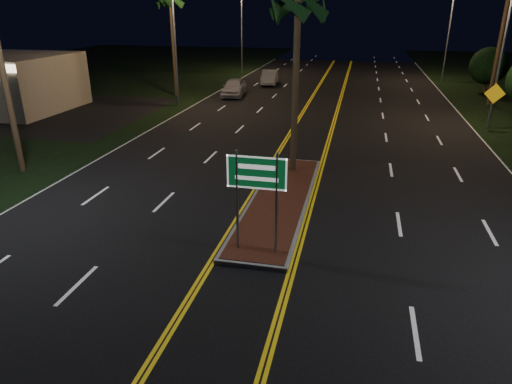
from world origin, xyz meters
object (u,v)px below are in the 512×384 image
(median_island, at_px, (280,200))
(streetlight_right_far, at_px, (446,24))
(palm_left_far, at_px, (170,0))
(car_near, at_px, (234,86))
(warning_sign, at_px, (494,100))
(car_far, at_px, (270,76))
(shrub_far, at_px, (489,66))
(streetlight_right_mid, at_px, (499,35))
(palm_median, at_px, (298,5))
(streetlight_left_far, at_px, (245,22))
(streetlight_left_mid, at_px, (179,30))
(highway_sign, at_px, (257,182))

(median_island, distance_m, streetlight_right_far, 37.00)
(palm_left_far, bearing_deg, car_near, 13.25)
(streetlight_right_far, height_order, warning_sign, streetlight_right_far)
(palm_left_far, xyz_separation_m, car_far, (6.61, 8.34, -6.95))
(shrub_far, height_order, car_near, shrub_far)
(streetlight_right_mid, xyz_separation_m, palm_median, (-10.61, -11.50, 1.62))
(median_island, xyz_separation_m, shrub_far, (13.80, 29.00, 2.25))
(streetlight_right_far, xyz_separation_m, palm_left_far, (-23.41, -14.00, 2.09))
(streetlight_right_mid, bearing_deg, streetlight_left_far, 133.97)
(streetlight_left_far, distance_m, shrub_far, 25.90)
(median_island, distance_m, streetlight_left_far, 38.89)
(streetlight_left_far, xyz_separation_m, warning_sign, (21.41, -22.91, -3.73))
(streetlight_left_mid, xyz_separation_m, car_far, (4.43, 12.34, -4.86))
(palm_median, xyz_separation_m, palm_left_far, (-12.80, 17.50, 0.47))
(streetlight_right_far, relative_size, palm_median, 1.08)
(palm_left_far, bearing_deg, streetlight_right_far, 30.88)
(median_island, xyz_separation_m, streetlight_left_mid, (-10.61, 17.00, 5.57))
(palm_left_far, bearing_deg, highway_sign, -63.08)
(car_far, bearing_deg, shrub_far, -6.77)
(streetlight_right_far, bearing_deg, car_far, -161.39)
(shrub_far, relative_size, car_far, 0.83)
(shrub_far, height_order, car_far, shrub_far)
(median_island, xyz_separation_m, car_near, (-7.91, 22.15, 0.80))
(streetlight_right_mid, height_order, shrub_far, streetlight_right_mid)
(palm_left_far, bearing_deg, streetlight_left_mid, -61.33)
(highway_sign, distance_m, streetlight_left_far, 42.67)
(streetlight_left_mid, relative_size, streetlight_left_far, 1.00)
(palm_left_far, bearing_deg, car_far, 51.60)
(streetlight_left_far, xyz_separation_m, streetlight_right_mid, (21.23, -22.00, 0.00))
(streetlight_right_mid, distance_m, car_near, 20.42)
(median_island, xyz_separation_m, streetlight_right_far, (10.61, 35.00, 5.57))
(highway_sign, relative_size, streetlight_right_far, 0.36)
(streetlight_left_far, bearing_deg, highway_sign, -75.56)
(palm_median, height_order, car_near, palm_median)
(streetlight_right_far, distance_m, shrub_far, 7.56)
(palm_median, bearing_deg, streetlight_left_mid, 128.17)
(car_near, bearing_deg, shrub_far, 12.44)
(streetlight_right_mid, height_order, car_far, streetlight_right_mid)
(highway_sign, xyz_separation_m, shrub_far, (13.80, 33.20, -0.07))
(streetlight_left_mid, distance_m, streetlight_right_mid, 21.32)
(warning_sign, bearing_deg, car_near, 156.86)
(streetlight_left_mid, distance_m, shrub_far, 27.40)
(streetlight_left_mid, relative_size, warning_sign, 3.10)
(median_island, bearing_deg, streetlight_right_far, 73.13)
(median_island, height_order, car_near, car_near)
(median_island, xyz_separation_m, warning_sign, (10.80, 14.09, 1.84))
(streetlight_right_far, distance_m, car_far, 18.38)
(highway_sign, xyz_separation_m, streetlight_left_mid, (-10.61, 21.20, 3.25))
(highway_sign, relative_size, palm_median, 0.39)
(palm_left_far, height_order, shrub_far, palm_left_far)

